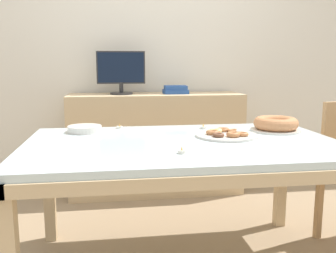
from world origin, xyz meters
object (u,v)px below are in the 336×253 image
(book_stack, at_px, (176,90))
(cake_chocolate_round, at_px, (276,124))
(tealight_near_cakes, at_px, (119,127))
(tealight_near_front, at_px, (182,151))
(pastry_platter, at_px, (227,134))
(tealight_left_edge, at_px, (203,127))
(computer_monitor, at_px, (121,73))
(plate_stack, at_px, (85,129))

(book_stack, relative_size, cake_chocolate_round, 0.71)
(book_stack, distance_m, tealight_near_cakes, 1.06)
(tealight_near_front, bearing_deg, cake_chocolate_round, 36.00)
(pastry_platter, bearing_deg, tealight_left_edge, 104.89)
(tealight_near_cakes, height_order, tealight_left_edge, same)
(book_stack, bearing_deg, pastry_platter, -85.73)
(pastry_platter, bearing_deg, tealight_near_cakes, 149.46)
(cake_chocolate_round, bearing_deg, tealight_near_front, -144.00)
(pastry_platter, bearing_deg, book_stack, 94.27)
(book_stack, height_order, pastry_platter, book_stack)
(computer_monitor, xyz_separation_m, tealight_near_cakes, (-0.04, -0.90, -0.33))
(tealight_near_front, relative_size, tealight_near_cakes, 1.00)
(computer_monitor, xyz_separation_m, book_stack, (0.49, 0.00, -0.15))
(book_stack, relative_size, plate_stack, 1.06)
(tealight_left_edge, bearing_deg, computer_monitor, 117.28)
(computer_monitor, bearing_deg, book_stack, 0.16)
(pastry_platter, bearing_deg, cake_chocolate_round, 20.35)
(cake_chocolate_round, distance_m, plate_stack, 1.21)
(computer_monitor, height_order, pastry_platter, computer_monitor)
(cake_chocolate_round, xyz_separation_m, tealight_near_cakes, (-0.98, 0.23, -0.03))
(cake_chocolate_round, height_order, tealight_left_edge, cake_chocolate_round)
(plate_stack, relative_size, tealight_near_front, 5.25)
(cake_chocolate_round, bearing_deg, computer_monitor, 129.95)
(cake_chocolate_round, xyz_separation_m, plate_stack, (-1.20, 0.13, -0.02))
(tealight_near_cakes, bearing_deg, cake_chocolate_round, -13.21)
(computer_monitor, bearing_deg, tealight_left_edge, -62.72)
(pastry_platter, bearing_deg, tealight_near_front, -132.01)
(book_stack, xyz_separation_m, tealight_near_front, (-0.24, -1.64, -0.18))
(computer_monitor, xyz_separation_m, pastry_platter, (0.58, -1.26, -0.33))
(book_stack, xyz_separation_m, cake_chocolate_round, (0.46, -1.13, -0.14))
(pastry_platter, height_order, tealight_left_edge, pastry_platter)
(computer_monitor, xyz_separation_m, cake_chocolate_round, (0.95, -1.13, -0.30))
(computer_monitor, distance_m, tealight_left_edge, 1.16)
(tealight_near_front, bearing_deg, book_stack, 81.59)
(pastry_platter, relative_size, plate_stack, 1.73)
(book_stack, xyz_separation_m, pastry_platter, (0.09, -1.27, -0.17))
(tealight_left_edge, bearing_deg, pastry_platter, -75.11)
(cake_chocolate_round, height_order, plate_stack, cake_chocolate_round)
(tealight_near_cakes, bearing_deg, pastry_platter, -30.54)
(pastry_platter, distance_m, tealight_left_edge, 0.29)
(tealight_near_front, bearing_deg, tealight_left_edge, 68.00)
(cake_chocolate_round, bearing_deg, book_stack, 112.04)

